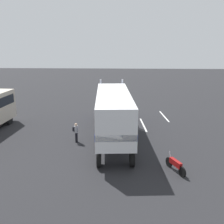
{
  "coord_description": "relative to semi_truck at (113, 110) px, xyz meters",
  "views": [
    {
      "loc": [
        -27.84,
        -1.52,
        7.86
      ],
      "look_at": [
        -4.06,
        -0.38,
        1.6
      ],
      "focal_mm": 41.2,
      "sensor_mm": 36.0,
      "label": 1
    }
  ],
  "objects": [
    {
      "name": "lane_stripe_near",
      "position": [
        3.93,
        -2.91,
        -2.52
      ],
      "size": [
        4.4,
        0.49,
        0.01
      ],
      "primitive_type": "cube",
      "rotation": [
        0.0,
        0.0,
        0.08
      ],
      "color": "silver",
      "rests_on": "ground_plane"
    },
    {
      "name": "motorcycle",
      "position": [
        -5.91,
        -4.24,
        -2.04
      ],
      "size": [
        1.97,
        0.94,
        1.12
      ],
      "color": "black",
      "rests_on": "ground_plane"
    },
    {
      "name": "ground_plane",
      "position": [
        6.85,
        0.59,
        -2.52
      ],
      "size": [
        120.0,
        120.0,
        0.0
      ],
      "primitive_type": "plane",
      "color": "#232326"
    },
    {
      "name": "person_bystander",
      "position": [
        -1.08,
        3.0,
        -1.63
      ],
      "size": [
        0.34,
        0.45,
        1.63
      ],
      "color": "black",
      "rests_on": "ground_plane"
    },
    {
      "name": "semi_truck",
      "position": [
        0.0,
        0.0,
        0.0
      ],
      "size": [
        14.32,
        3.9,
        4.5
      ],
      "color": "#193399",
      "rests_on": "ground_plane"
    },
    {
      "name": "lane_stripe_mid",
      "position": [
        7.21,
        -5.49,
        -2.52
      ],
      "size": [
        4.4,
        0.54,
        0.01
      ],
      "primitive_type": "cube",
      "rotation": [
        0.0,
        0.0,
        0.09
      ],
      "color": "silver",
      "rests_on": "ground_plane"
    }
  ]
}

